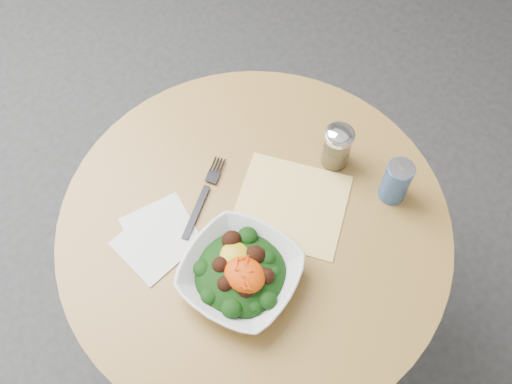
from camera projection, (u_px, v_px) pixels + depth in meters
ground at (255, 318)px, 1.95m from camera, size 6.00×6.00×0.00m
table at (254, 257)px, 1.47m from camera, size 0.90×0.90×0.75m
cloth_napkin at (291, 205)px, 1.32m from camera, size 0.31×0.30×0.00m
paper_napkins at (157, 237)px, 1.28m from camera, size 0.19×0.21×0.00m
salad_bowl at (241, 273)px, 1.20m from camera, size 0.27×0.27×0.09m
fork at (204, 194)px, 1.33m from camera, size 0.09×0.22×0.00m
spice_shaker at (337, 147)px, 1.32m from camera, size 0.07×0.07×0.13m
beverage_can at (396, 181)px, 1.28m from camera, size 0.06×0.06×0.12m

